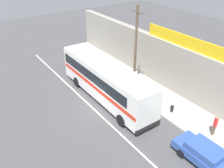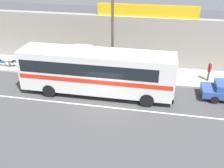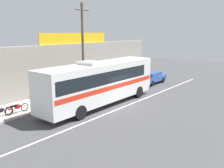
{
  "view_description": "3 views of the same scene",
  "coord_description": "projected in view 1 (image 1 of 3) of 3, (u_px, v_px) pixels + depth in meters",
  "views": [
    {
      "loc": [
        15.12,
        -9.42,
        12.64
      ],
      "look_at": [
        -0.77,
        1.64,
        1.46
      ],
      "focal_mm": 38.65,
      "sensor_mm": 36.0,
      "label": 1
    },
    {
      "loc": [
        3.64,
        -16.56,
        10.49
      ],
      "look_at": [
        0.3,
        0.96,
        1.02
      ],
      "focal_mm": 41.71,
      "sensor_mm": 36.0,
      "label": 2
    },
    {
      "loc": [
        -15.91,
        -12.1,
        6.1
      ],
      "look_at": [
        1.8,
        2.03,
        1.2
      ],
      "focal_mm": 39.51,
      "sensor_mm": 36.0,
      "label": 3
    }
  ],
  "objects": [
    {
      "name": "motorcycle_blue",
      "position": [
        101.0,
        64.0,
        28.32
      ],
      "size": [
        1.85,
        0.56,
        0.94
      ],
      "color": "black",
      "rests_on": "sidewalk_slab"
    },
    {
      "name": "storefront_billboard",
      "position": [
        186.0,
        41.0,
        21.04
      ],
      "size": [
        9.15,
        0.12,
        1.1
      ],
      "primitive_type": "cube",
      "color": "gold",
      "rests_on": "storefront_facade"
    },
    {
      "name": "motorcycle_red",
      "position": [
        97.0,
        60.0,
        29.28
      ],
      "size": [
        1.91,
        0.56,
        0.94
      ],
      "color": "black",
      "rests_on": "sidewalk_slab"
    },
    {
      "name": "motorcycle_purple",
      "position": [
        83.0,
        51.0,
        31.54
      ],
      "size": [
        1.87,
        0.56,
        0.94
      ],
      "color": "black",
      "rests_on": "sidewalk_slab"
    },
    {
      "name": "ground_plane",
      "position": [
        102.0,
        107.0,
        21.73
      ],
      "size": [
        70.0,
        70.0,
        0.0
      ],
      "primitive_type": "plane",
      "color": "#444447"
    },
    {
      "name": "utility_pole",
      "position": [
        135.0,
        51.0,
        21.51
      ],
      "size": [
        1.6,
        0.22,
        8.34
      ],
      "color": "brown",
      "rests_on": "sidewalk_slab"
    },
    {
      "name": "parked_car",
      "position": [
        206.0,
        155.0,
        15.75
      ],
      "size": [
        4.38,
        1.89,
        1.37
      ],
      "color": "#2D4C93",
      "rests_on": "ground_plane"
    },
    {
      "name": "sidewalk_slab",
      "position": [
        145.0,
        89.0,
        24.27
      ],
      "size": [
        30.0,
        3.6,
        0.14
      ],
      "primitive_type": "cube",
      "color": "#A8A399",
      "rests_on": "ground_plane"
    },
    {
      "name": "storefront_facade",
      "position": [
        163.0,
        63.0,
        24.16
      ],
      "size": [
        30.0,
        0.7,
        4.8
      ],
      "primitive_type": "cube",
      "color": "gray",
      "rests_on": "ground_plane"
    },
    {
      "name": "road_center_stripe",
      "position": [
        94.0,
        110.0,
        21.33
      ],
      "size": [
        30.0,
        0.14,
        0.01
      ],
      "primitive_type": "cube",
      "color": "silver",
      "rests_on": "ground_plane"
    },
    {
      "name": "pedestrian_far_left",
      "position": [
        215.0,
        124.0,
        17.82
      ],
      "size": [
        0.3,
        0.48,
        1.75
      ],
      "color": "brown",
      "rests_on": "sidewalk_slab"
    },
    {
      "name": "motorcycle_orange",
      "position": [
        89.0,
        55.0,
        30.44
      ],
      "size": [
        1.94,
        0.56,
        0.94
      ],
      "color": "black",
      "rests_on": "sidewalk_slab"
    },
    {
      "name": "pedestrian_far_right",
      "position": [
        173.0,
        103.0,
        20.38
      ],
      "size": [
        0.3,
        0.48,
        1.58
      ],
      "color": "black",
      "rests_on": "sidewalk_slab"
    },
    {
      "name": "intercity_bus",
      "position": [
        105.0,
        79.0,
        21.92
      ],
      "size": [
        11.86,
        2.6,
        3.78
      ],
      "color": "silver",
      "rests_on": "ground_plane"
    }
  ]
}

